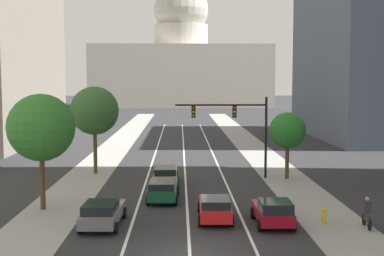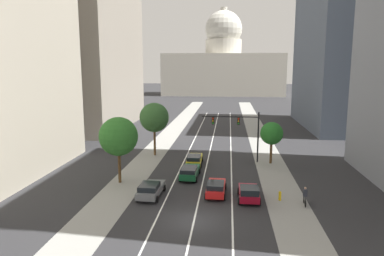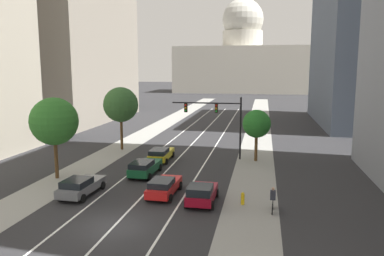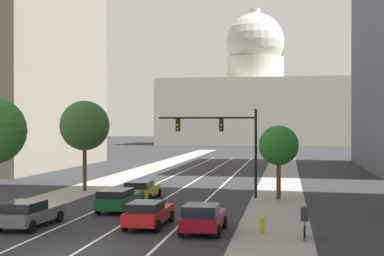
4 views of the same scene
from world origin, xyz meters
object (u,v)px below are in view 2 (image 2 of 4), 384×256
object	(u,v)px
capitol_building	(223,66)
car_green	(190,172)
car_red	(216,188)
street_tree_mid_left	(154,118)
fire_hydrant	(280,196)
car_yellow	(194,159)
car_gray	(151,189)
street_tree_near_left	(118,137)
traffic_signal_mast	(240,127)
street_tree_far_right	(272,134)
cyclist	(305,196)
car_crimson	(249,193)

from	to	relation	value
capitol_building	car_green	size ratio (longest dim) A/B	10.88
capitol_building	car_red	distance (m)	129.74
street_tree_mid_left	car_red	bearing A→B (deg)	-59.00
fire_hydrant	street_tree_mid_left	world-z (taller)	street_tree_mid_left
car_yellow	car_gray	world-z (taller)	car_gray
capitol_building	car_green	distance (m)	124.68
street_tree_near_left	street_tree_mid_left	bearing A→B (deg)	84.24
car_gray	traffic_signal_mast	size ratio (longest dim) A/B	0.64
street_tree_near_left	car_green	bearing A→B (deg)	16.96
car_red	street_tree_far_right	size ratio (longest dim) A/B	0.86
cyclist	traffic_signal_mast	bearing A→B (deg)	23.70
car_yellow	traffic_signal_mast	world-z (taller)	traffic_signal_mast
car_green	street_tree_near_left	world-z (taller)	street_tree_near_left
street_tree_mid_left	car_gray	bearing A→B (deg)	-79.76
car_crimson	traffic_signal_mast	world-z (taller)	traffic_signal_mast
cyclist	street_tree_mid_left	world-z (taller)	street_tree_mid_left
traffic_signal_mast	fire_hydrant	xyz separation A→B (m)	(3.39, -13.81, -4.22)
fire_hydrant	cyclist	bearing A→B (deg)	-25.61
car_gray	car_crimson	xyz separation A→B (m)	(9.42, -0.08, 0.03)
traffic_signal_mast	street_tree_mid_left	bearing A→B (deg)	168.26
cyclist	street_tree_mid_left	xyz separation A→B (m)	(-17.42, 17.29, 4.54)
car_green	car_gray	distance (m)	6.97
car_red	car_crimson	distance (m)	3.37
car_red	street_tree_mid_left	size ratio (longest dim) A/B	0.62
car_crimson	fire_hydrant	xyz separation A→B (m)	(2.93, 0.36, -0.32)
capitol_building	traffic_signal_mast	xyz separation A→B (m)	(4.25, -116.24, -7.87)
capitol_building	car_gray	size ratio (longest dim) A/B	10.93
cyclist	street_tree_near_left	distance (m)	19.73
car_green	cyclist	bearing A→B (deg)	-120.02
fire_hydrant	street_tree_near_left	xyz separation A→B (m)	(-16.61, 3.68, 4.64)
car_green	car_crimson	distance (m)	8.89
car_gray	street_tree_mid_left	bearing A→B (deg)	12.61
car_crimson	street_tree_mid_left	bearing A→B (deg)	36.77
car_yellow	car_crimson	size ratio (longest dim) A/B	1.20
car_yellow	car_gray	size ratio (longest dim) A/B	1.01
fire_hydrant	cyclist	world-z (taller)	cyclist
car_green	fire_hydrant	distance (m)	10.96
cyclist	street_tree_near_left	bearing A→B (deg)	79.40
car_yellow	car_gray	xyz separation A→B (m)	(-3.15, -11.79, -0.00)
car_crimson	car_red	bearing A→B (deg)	68.86
cyclist	street_tree_far_right	distance (m)	14.84
street_tree_near_left	street_tree_far_right	xyz separation A→B (m)	(17.25, 9.76, -1.16)
car_red	street_tree_mid_left	bearing A→B (deg)	32.37
capitol_building	street_tree_near_left	xyz separation A→B (m)	(-8.98, -126.37, -7.46)
traffic_signal_mast	fire_hydrant	bearing A→B (deg)	-76.23
car_red	fire_hydrant	xyz separation A→B (m)	(6.07, -0.86, -0.28)
capitol_building	traffic_signal_mast	world-z (taller)	capitol_building
cyclist	fire_hydrant	bearing A→B (deg)	67.83
cyclist	car_green	bearing A→B (deg)	61.87
car_crimson	traffic_signal_mast	distance (m)	14.70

